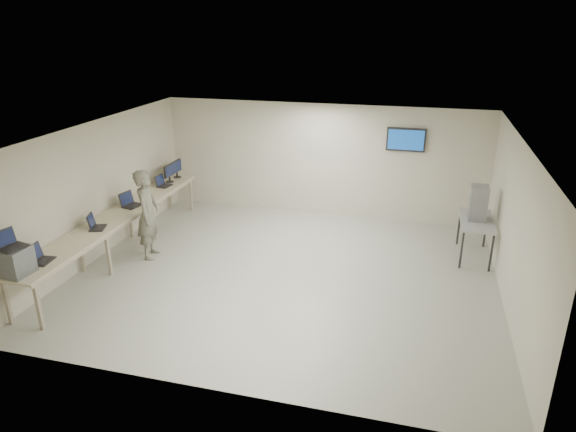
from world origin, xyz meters
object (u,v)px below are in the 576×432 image
(side_table, at_px, (477,223))
(equipment_box, at_px, (16,261))
(workbench, at_px, (119,218))
(soldier, at_px, (148,214))

(side_table, bearing_deg, equipment_box, -148.15)
(workbench, height_order, equipment_box, equipment_box)
(equipment_box, height_order, side_table, equipment_box)
(equipment_box, xyz_separation_m, side_table, (7.25, 4.50, -0.36))
(workbench, xyz_separation_m, equipment_box, (-0.06, -2.75, 0.30))
(equipment_box, distance_m, soldier, 2.93)
(equipment_box, height_order, soldier, soldier)
(equipment_box, relative_size, side_table, 0.32)
(equipment_box, bearing_deg, side_table, 35.08)
(workbench, distance_m, side_table, 7.40)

